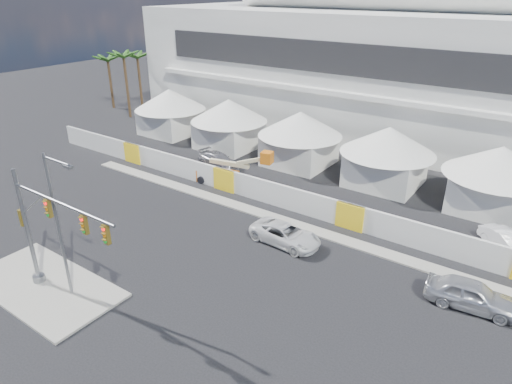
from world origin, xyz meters
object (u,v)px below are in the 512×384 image
Objects in this scene: lot_car_a at (505,240)px; lot_car_c at (218,160)px; streetlight_median at (59,218)px; boom_lift at (224,174)px; sedan_silver at (472,294)px; pickup_curb at (285,234)px; traffic_mast at (44,232)px.

lot_car_c reaches higher than lot_car_a.
boom_lift is (-3.20, 17.96, -4.18)m from streetlight_median.
lot_car_a is 28.80m from streetlight_median.
sedan_silver is 1.03× the size of lot_car_c.
pickup_curb reaches higher than lot_car_a.
sedan_silver is at bearing 32.36° from traffic_mast.
lot_car_c is at bearing 103.93° from traffic_mast.
pickup_curb is at bearing 161.52° from lot_car_a.
lot_car_c is at bearing 59.63° from pickup_curb.
lot_car_c is (-26.13, 0.58, 0.05)m from lot_car_a.
pickup_curb is 0.59× the size of streetlight_median.
pickup_curb is 1.33× the size of lot_car_a.
lot_car_c is 22.42m from traffic_mast.
traffic_mast is at bearing 150.62° from pickup_curb.
lot_car_a is (12.76, 8.20, -0.08)m from pickup_curb.
sedan_silver reaches higher than lot_car_c.
traffic_mast reaches higher than lot_car_c.
streetlight_median is (1.05, 0.45, 0.96)m from traffic_mast.
streetlight_median is at bearing 116.47° from sedan_silver.
streetlight_median is at bearing 174.82° from lot_car_a.
boom_lift is (3.18, -3.09, 0.29)m from lot_car_c.
streetlight_median is (-19.24, -12.41, 4.32)m from sedan_silver.
lot_car_c is 0.55× the size of traffic_mast.
lot_car_a is 0.45× the size of traffic_mast.
streetlight_median reaches higher than traffic_mast.
traffic_mast is 1.49m from streetlight_median.
lot_car_a is at bearing -4.49° from boom_lift.
traffic_mast reaches higher than sedan_silver.
sedan_silver is 23.12m from boom_lift.
sedan_silver is 27.03m from lot_car_c.
traffic_mast is at bearing -94.05° from boom_lift.
lot_car_c is 4.44m from boom_lift.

